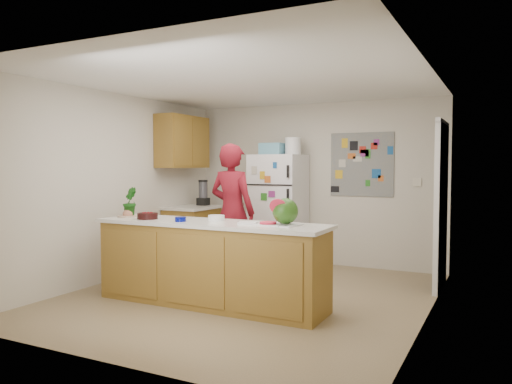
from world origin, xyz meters
The scene contains 26 objects.
floor centered at (0.00, 0.00, -0.01)m, with size 4.00×4.50×0.02m, color brown.
wall_back centered at (0.00, 2.26, 1.25)m, with size 4.00×0.02×2.50m, color beige.
wall_left centered at (-2.01, 0.00, 1.25)m, with size 0.02×4.50×2.50m, color beige.
wall_right centered at (2.01, 0.00, 1.25)m, with size 0.02×4.50×2.50m, color beige.
ceiling centered at (0.00, 0.00, 2.51)m, with size 4.00×4.50×0.02m, color white.
doorway centered at (1.99, 1.45, 1.02)m, with size 0.03×0.85×2.04m, color black.
peninsula_base centered at (-0.20, -0.50, 0.44)m, with size 2.60×0.62×0.88m, color brown.
peninsula_top centered at (-0.20, -0.50, 0.90)m, with size 2.68×0.70×0.04m, color silver.
side_counter_base centered at (-1.69, 1.35, 0.43)m, with size 0.60×0.80×0.86m, color brown.
side_counter_top centered at (-1.69, 1.35, 0.88)m, with size 0.64×0.84×0.04m, color silver.
upper_cabinets centered at (-1.82, 1.30, 1.90)m, with size 0.35×1.00×0.80m, color brown.
refrigerator centered at (-0.45, 1.88, 0.85)m, with size 0.75×0.70×1.70m, color silver.
fridge_top_bin centered at (-0.55, 1.88, 1.79)m, with size 0.35×0.28×0.18m, color #5999B2.
photo_collage centered at (0.75, 2.24, 1.55)m, with size 0.95×0.01×0.95m, color slate.
person centered at (-0.58, 0.67, 0.91)m, with size 0.67×0.44×1.83m, color maroon.
blender_appliance centered at (-1.64, 1.60, 1.09)m, with size 0.14×0.14×0.38m, color black.
cutting_board centered at (0.60, -0.46, 0.93)m, with size 0.41×0.31×0.01m, color white.
watermelon centered at (0.66, -0.44, 1.07)m, with size 0.27×0.27×0.27m, color #265218.
watermelon_slice centered at (0.50, -0.51, 0.94)m, with size 0.17×0.17×0.02m, color #E93042.
cherry_bowl centered at (-0.99, -0.59, 0.96)m, with size 0.23×0.23×0.07m, color black.
white_bowl centered at (-0.19, -0.38, 0.95)m, with size 0.18×0.18×0.06m, color white.
cobalt_bowl centered at (-0.50, -0.64, 0.95)m, with size 0.12×0.12×0.05m, color #020961.
plate centered at (-1.36, -0.50, 0.93)m, with size 0.24×0.24×0.02m, color tan.
paper_towel centered at (0.27, -0.51, 0.93)m, with size 0.19×0.17×0.02m, color white.
keys centered at (0.71, -0.59, 0.93)m, with size 0.10×0.04×0.01m, color gray.
potted_plant centered at (-1.38, -0.45, 1.10)m, with size 0.19×0.16×0.35m, color #134217.
Camera 1 is at (2.69, -5.12, 1.53)m, focal length 35.00 mm.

